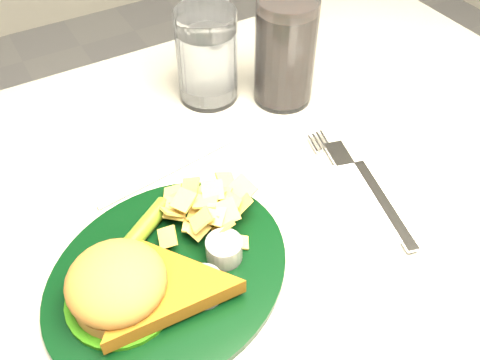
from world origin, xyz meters
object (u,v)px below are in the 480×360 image
object	(u,v)px
dinner_plate	(166,258)
water_glass	(207,56)
cola_glass	(285,52)
fork_napkin	(378,197)

from	to	relation	value
dinner_plate	water_glass	xyz separation A→B (m)	(0.19, 0.27, 0.04)
cola_glass	water_glass	bearing A→B (deg)	147.75
water_glass	cola_glass	xyz separation A→B (m)	(0.09, -0.06, 0.01)
fork_napkin	cola_glass	bearing A→B (deg)	100.77
water_glass	cola_glass	size ratio (longest dim) A/B	0.87
water_glass	cola_glass	distance (m)	0.11
fork_napkin	dinner_plate	bearing A→B (deg)	-171.26
cola_glass	fork_napkin	xyz separation A→B (m)	(-0.02, -0.24, -0.07)
dinner_plate	cola_glass	size ratio (longest dim) A/B	1.80
dinner_plate	water_glass	size ratio (longest dim) A/B	2.06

